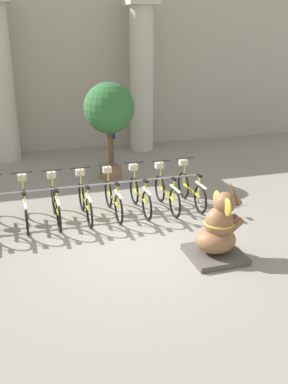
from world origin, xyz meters
TOP-DOWN VIEW (x-y plane):
  - ground_plane at (0.00, 0.00)m, footprint 60.00×60.00m
  - building_facade at (0.00, 8.60)m, footprint 20.00×0.20m
  - column_left at (-2.41, 7.60)m, footprint 1.05×1.05m
  - column_right at (2.41, 7.60)m, footprint 1.05×1.05m
  - bike_rack at (-0.73, 1.95)m, footprint 5.98×0.05m
  - bicycle_2 at (-2.07, 1.83)m, footprint 0.48×1.78m
  - bicycle_3 at (-1.40, 1.81)m, footprint 0.48×1.78m
  - bicycle_4 at (-0.73, 1.81)m, footprint 0.48×1.78m
  - bicycle_5 at (-0.05, 1.84)m, footprint 0.48×1.78m
  - bicycle_6 at (0.62, 1.85)m, footprint 0.48×1.78m
  - bicycle_7 at (1.29, 1.81)m, footprint 0.48×1.78m
  - bicycle_8 at (1.97, 1.86)m, footprint 0.48×1.78m
  - elephant_statue at (1.39, -0.81)m, footprint 1.02×1.02m
  - person_pedestrian at (0.92, 6.18)m, footprint 0.23×0.47m
  - potted_tree at (0.51, 4.55)m, footprint 1.46×1.46m

SIDE VIEW (x-z plane):
  - ground_plane at x=0.00m, z-range 0.00..0.00m
  - bicycle_2 at x=-2.07m, z-range -0.13..0.98m
  - bicycle_3 at x=-1.40m, z-range -0.13..0.98m
  - bicycle_4 at x=-0.73m, z-range -0.13..0.98m
  - bicycle_5 at x=-0.05m, z-range -0.13..0.98m
  - bicycle_6 at x=0.62m, z-range -0.13..0.98m
  - bicycle_7 at x=1.29m, z-range -0.13..0.98m
  - bicycle_8 at x=1.97m, z-range -0.13..0.98m
  - elephant_statue at x=1.39m, z-range -0.25..1.31m
  - bike_rack at x=-0.73m, z-range 0.26..1.03m
  - person_pedestrian at x=0.92m, z-range 0.18..1.91m
  - potted_tree at x=0.51m, z-range 0.60..3.43m
  - column_left at x=-2.41m, z-range 0.04..5.20m
  - column_right at x=2.41m, z-range 0.04..5.20m
  - building_facade at x=0.00m, z-range 0.00..6.00m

